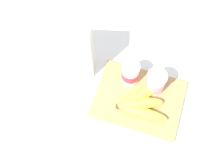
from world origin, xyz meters
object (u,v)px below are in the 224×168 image
object	(u,v)px
yogurt_cup_back	(156,83)
banana_bunch	(141,102)
cutting_board	(139,99)
yogurt_cup_front	(130,73)
cereal_box	(64,50)

from	to	relation	value
yogurt_cup_back	banana_bunch	size ratio (longest dim) A/B	0.52
yogurt_cup_back	banana_bunch	world-z (taller)	yogurt_cup_back
cutting_board	yogurt_cup_front	world-z (taller)	yogurt_cup_front
cutting_board	banana_bunch	xyz separation A→B (m)	(0.01, -0.02, 0.03)
yogurt_cup_back	cutting_board	bearing A→B (deg)	-128.80
cereal_box	yogurt_cup_front	bearing A→B (deg)	168.48
cutting_board	cereal_box	bearing A→B (deg)	170.81
yogurt_cup_front	banana_bunch	distance (m)	0.11
yogurt_cup_front	banana_bunch	size ratio (longest dim) A/B	0.50
cereal_box	yogurt_cup_front	world-z (taller)	cereal_box
cutting_board	banana_bunch	world-z (taller)	banana_bunch
yogurt_cup_front	yogurt_cup_back	world-z (taller)	yogurt_cup_back
cereal_box	banana_bunch	size ratio (longest dim) A/B	1.29
cereal_box	yogurt_cup_front	distance (m)	0.24
yogurt_cup_front	yogurt_cup_back	bearing A→B (deg)	-5.78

